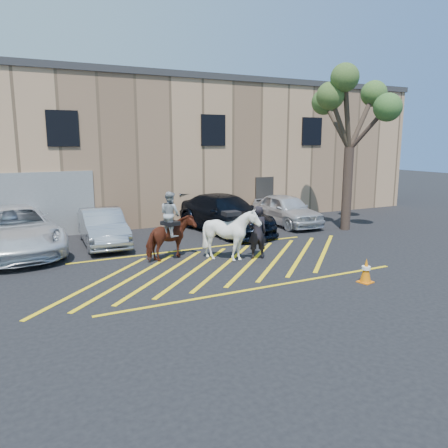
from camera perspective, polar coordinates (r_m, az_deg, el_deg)
name	(u,v)px	position (r m, az deg, el deg)	size (l,w,h in m)	color
ground	(221,263)	(14.88, -0.42, -5.12)	(90.00, 90.00, 0.00)	black
car_white_pickup	(13,230)	(17.77, -25.86, -0.73)	(2.87, 6.21, 1.73)	white
car_silver_sedan	(103,227)	(17.98, -15.58, -0.39)	(1.52, 4.35, 1.43)	#91969E
car_blue_suv	(225,214)	(19.79, 0.16, 1.35)	(2.33, 5.74, 1.67)	black
car_white_suv	(286,210)	(21.68, 8.14, 1.86)	(1.79, 4.44, 1.51)	silver
handler	(257,232)	(15.30, 4.37, -1.09)	(0.68, 0.45, 1.88)	black
warehouse	(128,149)	(25.63, -12.49, 9.58)	(32.42, 10.20, 7.30)	tan
hatching_zone	(225,265)	(14.62, 0.10, -5.39)	(12.60, 5.12, 0.01)	yellow
mounted_bay	(171,232)	(15.22, -7.00, -1.10)	(1.98, 1.38, 2.39)	#5D2316
saddled_white	(231,234)	(14.99, 0.94, -1.32)	(1.52, 1.70, 1.86)	white
traffic_cone	(366,270)	(13.46, 18.05, -5.78)	(0.45, 0.45, 0.73)	orange
tree	(351,104)	(20.90, 16.30, 14.80)	(3.99, 4.37, 7.31)	#433029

